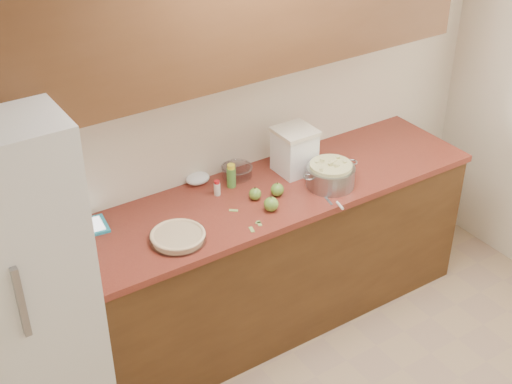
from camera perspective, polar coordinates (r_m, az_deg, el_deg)
room_shell at (r=2.85m, az=17.10°, el=-6.86°), size 3.60×3.60×3.60m
counter_run at (r=4.22m, az=0.35°, el=-5.44°), size 2.64×0.68×0.92m
upper_cabinets at (r=3.64m, az=-0.97°, el=14.83°), size 2.60×0.34×0.70m
fridge at (r=3.50m, az=-19.53°, el=-7.54°), size 0.70×0.70×1.80m
pie at (r=3.60m, az=-6.27°, el=-3.58°), size 0.29×0.29×0.05m
colander at (r=4.02m, az=5.98°, el=1.36°), size 0.37×0.27×0.14m
flour_canister at (r=4.11m, az=3.10°, el=3.36°), size 0.22×0.22×0.27m
tablet at (r=3.77m, az=-13.51°, el=-2.81°), size 0.24×0.20×0.02m
paring_knife at (r=3.88m, az=6.57°, el=-1.02°), size 0.05×0.15×0.01m
lemon_bottle at (r=3.99m, az=-1.99°, el=1.29°), size 0.05×0.05×0.14m
cinnamon_shaker at (r=3.93m, az=-3.13°, el=0.31°), size 0.04×0.04×0.09m
vanilla_bottle at (r=4.08m, az=2.50°, el=1.76°), size 0.04×0.04×0.11m
mixing_bowl at (r=4.10m, az=-1.54°, el=1.72°), size 0.18×0.18×0.07m
paper_towel at (r=4.06m, az=-4.69°, el=1.09°), size 0.17×0.16×0.06m
apple_left at (r=3.89m, az=-0.08°, el=-0.16°), size 0.07×0.07×0.08m
apple_center at (r=3.93m, az=1.72°, el=0.19°), size 0.07×0.07×0.09m
apple_front at (r=3.79m, az=1.22°, el=-0.98°), size 0.08×0.08×0.09m
peel_a at (r=3.89m, az=0.85°, el=-0.78°), size 0.03×0.03×0.00m
peel_b at (r=3.71m, az=0.26°, el=-2.53°), size 0.03×0.05×0.00m
peel_c at (r=3.81m, az=-1.81°, el=-1.48°), size 0.05×0.04×0.00m
peel_d at (r=3.71m, az=0.17°, el=-2.48°), size 0.03×0.02×0.00m
peel_e at (r=3.66m, az=-0.35°, el=-3.02°), size 0.03×0.05×0.00m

